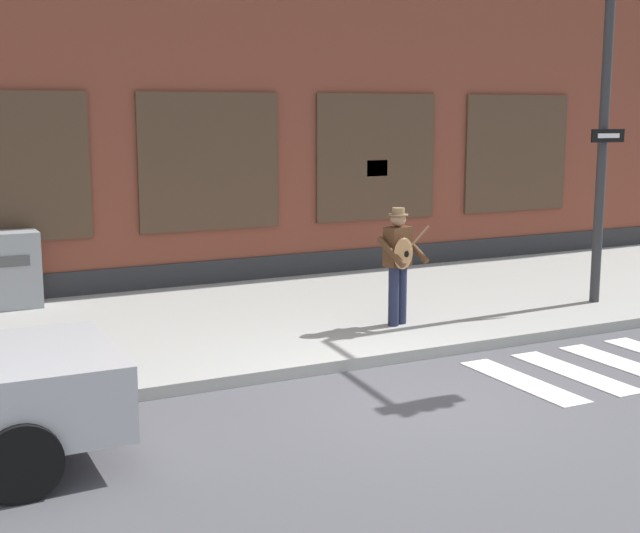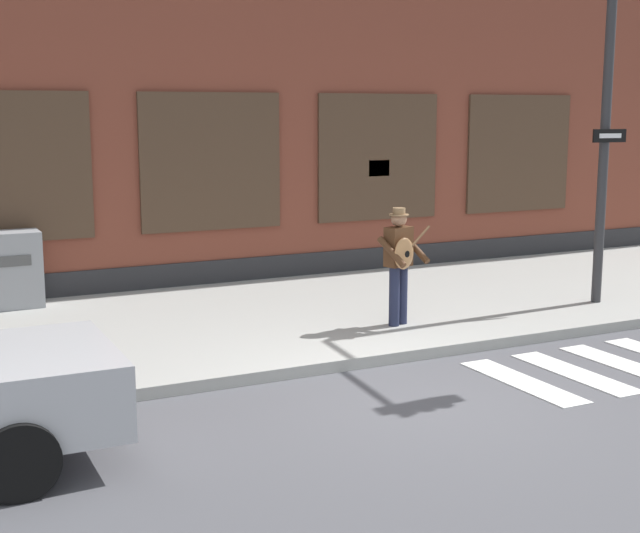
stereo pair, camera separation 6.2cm
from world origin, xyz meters
name	(u,v)px [view 1 (the left image)]	position (x,y,z in m)	size (l,w,h in m)	color
ground_plane	(418,400)	(0.00, 0.00, 0.00)	(160.00, 160.00, 0.00)	#4C4C51
sidewalk	(273,319)	(0.00, 3.95, 0.07)	(28.00, 5.31, 0.15)	#9E9E99
building_backdrop	(170,44)	(0.00, 8.60, 4.35)	(28.00, 4.06, 8.71)	brown
busker	(399,259)	(1.30, 2.53, 1.09)	(0.77, 0.64, 1.65)	#1E233D
utility_box	(9,270)	(-3.41, 6.15, 0.73)	(0.89, 0.60, 1.17)	gray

